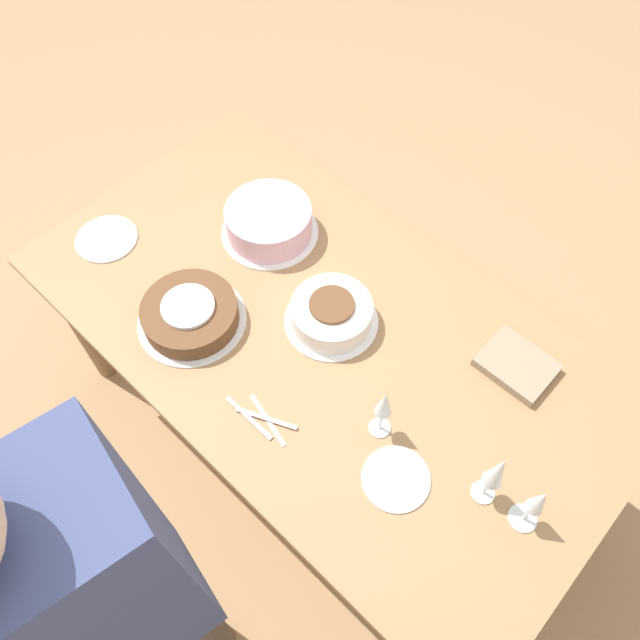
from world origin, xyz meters
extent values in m
plane|color=#A87F56|center=(0.00, 0.00, 0.00)|extent=(12.00, 12.00, 0.00)
cube|color=#9E754C|center=(0.00, 0.00, 0.72)|extent=(1.77, 0.96, 0.03)
cylinder|color=brown|center=(-0.81, -0.40, 0.35)|extent=(0.07, 0.07, 0.70)
cylinder|color=brown|center=(-0.81, 0.40, 0.35)|extent=(0.07, 0.07, 0.70)
cylinder|color=brown|center=(0.81, 0.40, 0.35)|extent=(0.07, 0.07, 0.70)
cylinder|color=white|center=(0.01, 0.04, 0.73)|extent=(0.27, 0.27, 0.01)
cylinder|color=white|center=(0.01, 0.04, 0.78)|extent=(0.23, 0.23, 0.08)
cylinder|color=brown|center=(0.01, 0.04, 0.82)|extent=(0.13, 0.13, 0.01)
cylinder|color=white|center=(-0.29, -0.23, 0.73)|extent=(0.31, 0.31, 0.01)
cylinder|color=brown|center=(-0.29, -0.23, 0.77)|extent=(0.27, 0.27, 0.06)
cylinder|color=white|center=(-0.29, -0.23, 0.81)|extent=(0.15, 0.15, 0.01)
cylinder|color=white|center=(-0.36, 0.15, 0.73)|extent=(0.31, 0.31, 0.01)
cylinder|color=#E5B2C6|center=(-0.36, 0.15, 0.79)|extent=(0.27, 0.27, 0.10)
cylinder|color=silver|center=(0.72, -0.06, 0.73)|extent=(0.07, 0.07, 0.00)
cylinder|color=silver|center=(0.72, -0.06, 0.78)|extent=(0.01, 0.01, 0.09)
cone|color=silver|center=(0.72, -0.06, 0.88)|extent=(0.04, 0.04, 0.10)
cylinder|color=silver|center=(0.32, -0.11, 0.73)|extent=(0.06, 0.06, 0.00)
cylinder|color=silver|center=(0.32, -0.11, 0.79)|extent=(0.01, 0.01, 0.10)
cone|color=silver|center=(0.32, -0.11, 0.88)|extent=(0.04, 0.04, 0.09)
cylinder|color=silver|center=(0.61, -0.07, 0.73)|extent=(0.06, 0.06, 0.00)
cylinder|color=silver|center=(0.61, -0.07, 0.78)|extent=(0.01, 0.01, 0.09)
cone|color=silver|center=(0.61, -0.07, 0.89)|extent=(0.05, 0.05, 0.13)
cylinder|color=silver|center=(-0.72, -0.22, 0.73)|extent=(0.19, 0.19, 0.01)
cylinder|color=silver|center=(0.44, -0.19, 0.73)|extent=(0.17, 0.17, 0.01)
cube|color=silver|center=(0.09, -0.30, 0.73)|extent=(0.17, 0.05, 0.00)
cube|color=silver|center=(0.05, -0.33, 0.74)|extent=(0.17, 0.01, 0.00)
cube|color=silver|center=(0.09, -0.30, 0.74)|extent=(0.16, 0.08, 0.00)
cube|color=gray|center=(0.48, 0.28, 0.75)|extent=(0.19, 0.15, 0.03)
cylinder|color=#4C4238|center=(0.26, -0.75, 0.41)|extent=(0.11, 0.11, 0.82)
cube|color=#38426B|center=(0.24, -0.86, 1.17)|extent=(0.29, 0.43, 0.69)
camera|label=1|loc=(0.65, -0.69, 2.25)|focal=35.00mm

